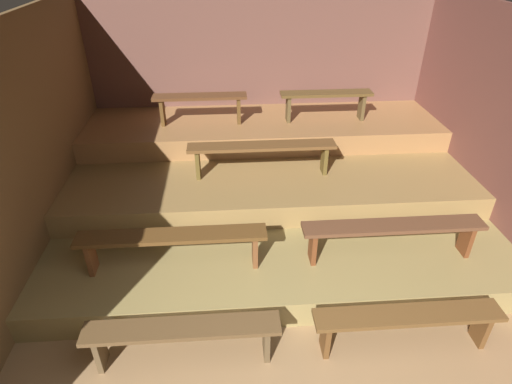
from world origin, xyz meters
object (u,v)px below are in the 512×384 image
at_px(bench_floor_left, 183,333).
at_px(bench_lower_left, 172,240).
at_px(bench_upper_right, 326,98).
at_px(bench_middle_center, 262,150).
at_px(bench_floor_right, 407,320).
at_px(bench_upper_left, 200,102).
at_px(bench_lower_right, 393,230).

xyz_separation_m(bench_floor_left, bench_lower_left, (-0.14, 0.92, 0.31)).
bearing_deg(bench_upper_right, bench_lower_left, -129.95).
relative_size(bench_lower_left, bench_middle_center, 1.02).
distance_m(bench_floor_left, bench_floor_right, 2.01).
bearing_deg(bench_floor_left, bench_lower_left, 98.91).
xyz_separation_m(bench_lower_left, bench_upper_left, (0.22, 2.47, 0.59)).
bearing_deg(bench_upper_right, bench_middle_center, -134.01).
height_order(bench_lower_left, bench_upper_right, bench_upper_right).
height_order(bench_floor_right, bench_upper_left, bench_upper_left).
xyz_separation_m(bench_lower_right, bench_upper_left, (-2.07, 2.47, 0.59)).
height_order(bench_floor_left, bench_floor_right, same).
bearing_deg(bench_floor_right, bench_floor_left, 180.00).
distance_m(bench_floor_left, bench_middle_center, 2.55).
bearing_deg(bench_floor_left, bench_upper_left, 88.65).
relative_size(bench_upper_left, bench_upper_right, 1.00).
bearing_deg(bench_middle_center, bench_lower_left, -126.45).
bearing_deg(bench_upper_left, bench_upper_right, 0.00).
bearing_deg(bench_floor_right, bench_middle_center, 115.81).
height_order(bench_floor_left, bench_middle_center, bench_middle_center).
relative_size(bench_floor_left, bench_lower_right, 0.89).
bearing_deg(bench_floor_right, bench_lower_right, 81.09).
height_order(bench_lower_left, bench_upper_left, bench_upper_left).
relative_size(bench_floor_left, bench_floor_right, 1.00).
bearing_deg(bench_lower_left, bench_upper_left, 84.81).
relative_size(bench_middle_center, bench_upper_right, 1.40).
distance_m(bench_floor_left, bench_upper_right, 4.00).
bearing_deg(bench_middle_center, bench_upper_right, 45.99).
distance_m(bench_lower_left, bench_upper_left, 2.55).
bearing_deg(bench_floor_right, bench_upper_left, 119.58).
relative_size(bench_middle_center, bench_upper_left, 1.40).
xyz_separation_m(bench_floor_right, bench_middle_center, (-1.12, 2.32, 0.61)).
height_order(bench_lower_right, bench_middle_center, bench_middle_center).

